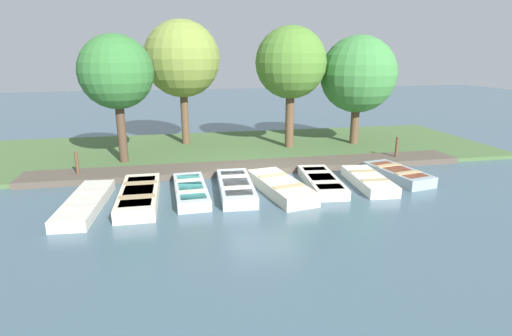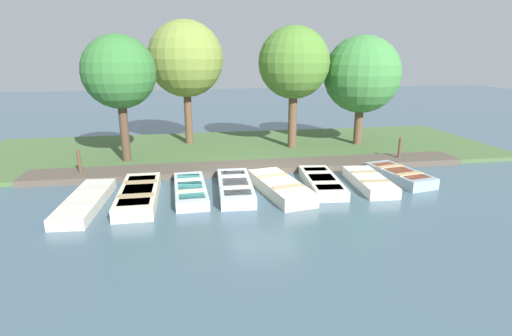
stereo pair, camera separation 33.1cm
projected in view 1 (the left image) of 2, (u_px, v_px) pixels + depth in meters
ground_plane at (262, 182)px, 14.47m from camera, size 80.00×80.00×0.00m
shore_bank at (240, 149)px, 19.16m from camera, size 8.00×24.00×0.16m
dock_walkway at (254, 167)px, 15.92m from camera, size 1.53×17.24×0.24m
rowboat_0 at (85, 203)px, 11.95m from camera, size 3.63×1.25×0.35m
rowboat_1 at (139, 195)px, 12.46m from camera, size 3.52×1.16×0.42m
rowboat_2 at (191, 190)px, 13.03m from camera, size 3.17×1.10×0.36m
rowboat_3 at (236, 187)px, 13.25m from camera, size 3.26×1.24×0.42m
rowboat_4 at (281, 187)px, 13.27m from camera, size 3.44×1.70×0.44m
rowboat_5 at (321, 181)px, 13.97m from camera, size 3.25×1.37×0.36m
rowboat_6 at (368, 180)px, 14.04m from camera, size 2.92×1.23×0.37m
rowboat_7 at (397, 174)px, 14.73m from camera, size 2.88×1.62×0.41m
mooring_post_near at (77, 165)px, 14.54m from camera, size 0.12×0.12×1.11m
mooring_post_far at (396, 149)px, 16.98m from camera, size 0.12×0.12×1.11m
park_tree_far_left at (116, 73)px, 15.60m from camera, size 2.90×2.90×5.24m
park_tree_left at (182, 59)px, 18.83m from camera, size 3.59×3.59×6.04m
park_tree_center at (291, 63)px, 18.17m from camera, size 3.25×3.25×5.71m
park_tree_right at (358, 75)px, 19.08m from camera, size 3.63×3.63×5.34m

